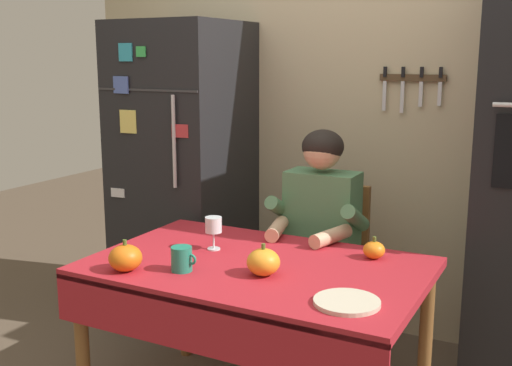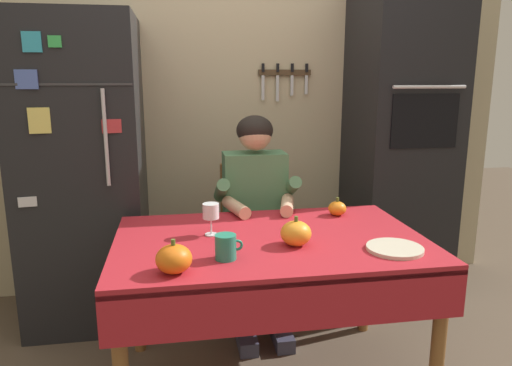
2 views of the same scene
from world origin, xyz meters
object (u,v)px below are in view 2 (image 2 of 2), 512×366
Objects in this scene: seated_person at (256,205)px; pumpkin_large at (296,233)px; refrigerator at (84,173)px; coffee_mug at (226,247)px; dining_table at (271,257)px; chair_behind_person at (251,232)px; pumpkin_medium at (174,259)px; wall_oven at (400,140)px; wine_glass at (211,212)px; pumpkin_small at (337,208)px; serving_tray at (395,248)px.

seated_person reaches higher than pumpkin_large.
refrigerator is 1.31m from coffee_mug.
refrigerator reaches higher than dining_table.
dining_table is 12.32× the size of coffee_mug.
refrigerator reaches higher than chair_behind_person.
dining_table is 0.55m from pumpkin_medium.
wall_oven is 1.72m from coffee_mug.
wall_oven reaches higher than coffee_mug.
seated_person is 8.25× the size of wine_glass.
coffee_mug is 1.17× the size of pumpkin_small.
refrigerator reaches higher than pumpkin_medium.
pumpkin_large is (0.05, -0.70, 0.06)m from seated_person.
chair_behind_person is 8.19× the size of coffee_mug.
pumpkin_small is at bearing 51.24° from pumpkin_large.
pumpkin_large is 0.98× the size of pumpkin_medium.
pumpkin_medium is at bearing -143.76° from pumpkin_small.
wall_oven is 1.11m from seated_person.
refrigerator is at bearing 164.18° from seated_person.
wine_glass is (-0.30, -0.50, 0.11)m from seated_person.
refrigerator reaches higher than serving_tray.
chair_behind_person is 6.91× the size of pumpkin_large.
wine_glass is at bearing 156.39° from serving_tray.
wall_oven is 1.45m from dining_table.
pumpkin_large is at bearing 161.81° from serving_tray.
chair_behind_person is at bearing 66.71° from wine_glass.
pumpkin_large is at bearing -29.21° from wine_glass.
chair_behind_person is 1.14m from serving_tray.
pumpkin_small is 0.41× the size of serving_tray.
refrigerator is at bearing 123.65° from coffee_mug.
coffee_mug is 0.75× the size of wine_glass.
wine_glass is (-0.04, 0.31, 0.06)m from coffee_mug.
chair_behind_person is at bearing -5.24° from refrigerator.
chair_behind_person reaches higher than wine_glass.
wall_oven reaches higher than pumpkin_large.
serving_tray is at bearing -116.07° from wall_oven.
refrigerator is 1.04m from wine_glass.
coffee_mug is (-1.28, -1.13, -0.26)m from wall_oven.
dining_table is at bearing 42.35° from coffee_mug.
refrigerator is 13.38× the size of pumpkin_large.
seated_person is 0.59m from wine_glass.
wall_oven reaches higher than refrigerator.
pumpkin_small is (1.37, -0.57, -0.12)m from refrigerator.
wall_oven reaches higher than pumpkin_small.
refrigerator is at bearing 174.76° from chair_behind_person.
wine_glass reaches higher than pumpkin_small.
refrigerator is 1.30m from pumpkin_medium.
pumpkin_medium is (-0.47, -1.10, 0.28)m from chair_behind_person.
serving_tray reaches higher than dining_table.
seated_person is (0.04, 0.60, 0.08)m from dining_table.
refrigerator is at bearing 136.74° from pumpkin_large.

